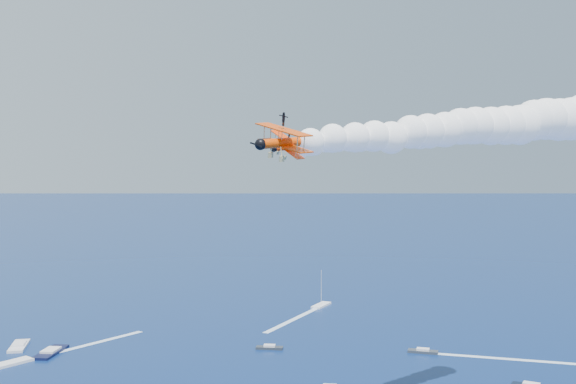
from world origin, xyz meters
TOP-DOWN VIEW (x-y plane):
  - biplane_lead at (21.30, 39.64)m, footprint 7.45×9.12m
  - biplane_trail at (-9.27, 1.62)m, footprint 7.53×8.75m
  - smoke_trail_lead at (51.60, 39.46)m, footprint 61.13×7.17m
  - smoke_trail_trail at (20.94, -0.65)m, footprint 61.56×15.12m
  - boat_wakes at (78.92, 110.24)m, footprint 111.64×105.35m

SIDE VIEW (x-z plane):
  - boat_wakes at x=78.92m, z-range 0.01..0.05m
  - biplane_lead at x=21.30m, z-range 51.27..59.33m
  - biplane_trail at x=-9.27m, z-range 52.12..58.49m
  - smoke_trail_lead at x=51.60m, z-range 52.05..63.17m
  - smoke_trail_trail at x=20.94m, z-range 52.06..63.17m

